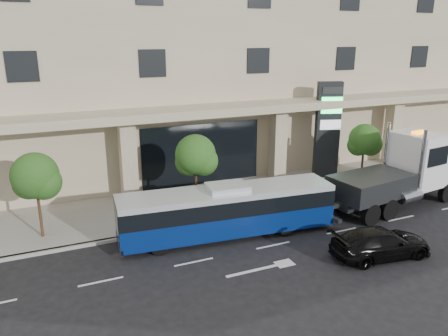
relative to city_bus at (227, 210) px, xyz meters
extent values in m
plane|color=black|center=(1.57, -0.36, -1.37)|extent=(120.00, 120.00, 0.00)
cube|color=gray|center=(1.57, 4.64, -1.30)|extent=(120.00, 6.00, 0.15)
cube|color=gray|center=(1.57, 1.64, -1.30)|extent=(120.00, 0.30, 0.15)
cube|color=tan|center=(1.57, 15.14, 8.63)|extent=(60.00, 15.00, 20.00)
cube|color=tan|center=(1.57, 6.44, 3.83)|extent=(60.00, 2.80, 0.50)
cube|color=black|center=(1.57, 7.61, 0.78)|extent=(8.00, 0.12, 4.00)
cube|color=tan|center=(-3.43, 6.44, 1.23)|extent=(0.90, 0.90, 4.90)
cube|color=tan|center=(6.57, 6.44, 1.23)|extent=(0.90, 0.90, 4.90)
cube|color=tan|center=(16.57, 6.44, 1.23)|extent=(0.90, 0.90, 4.90)
cylinder|color=#422B19|center=(-8.43, 3.24, 0.18)|extent=(0.14, 0.14, 2.80)
sphere|color=#154C1B|center=(-8.43, 3.24, 1.90)|extent=(2.20, 2.20, 2.20)
sphere|color=#154C1B|center=(-8.08, 3.04, 1.58)|extent=(1.65, 1.65, 1.65)
sphere|color=#154C1B|center=(-8.73, 3.44, 1.50)|extent=(1.54, 1.54, 1.54)
cylinder|color=#422B19|center=(-0.43, 3.24, 0.25)|extent=(0.14, 0.14, 2.94)
sphere|color=#154C1B|center=(-0.43, 3.24, 2.06)|extent=(2.20, 2.20, 2.20)
sphere|color=#154C1B|center=(-0.08, 3.04, 1.72)|extent=(1.65, 1.65, 1.65)
sphere|color=#154C1B|center=(-0.73, 3.44, 1.64)|extent=(1.54, 1.54, 1.54)
cylinder|color=#422B19|center=(11.07, 3.24, 0.14)|extent=(0.14, 0.14, 2.73)
sphere|color=#154C1B|center=(11.07, 3.24, 1.82)|extent=(2.00, 2.00, 2.00)
sphere|color=#154C1B|center=(11.42, 3.04, 1.51)|extent=(1.50, 1.50, 1.50)
sphere|color=#154C1B|center=(10.77, 3.44, 1.43)|extent=(1.40, 1.40, 1.40)
cylinder|color=black|center=(-3.60, -0.60, -0.93)|extent=(0.90, 0.35, 0.88)
cylinder|color=black|center=(-3.43, 1.25, -0.93)|extent=(0.90, 0.35, 0.88)
cylinder|color=black|center=(2.73, -1.19, -0.93)|extent=(0.90, 0.35, 0.88)
cylinder|color=black|center=(2.91, 0.66, -0.93)|extent=(0.90, 0.35, 0.88)
cube|color=navy|center=(0.01, 0.00, -0.53)|extent=(10.76, 3.18, 1.06)
cube|color=black|center=(0.01, 0.00, 0.40)|extent=(10.76, 3.22, 0.79)
cube|color=#B9BDC2|center=(0.01, 0.00, 0.93)|extent=(10.76, 3.18, 0.26)
cube|color=#B9BDC2|center=(0.01, 0.00, 1.19)|extent=(2.07, 1.59, 0.26)
cube|color=#2D3033|center=(-5.22, 0.49, -0.97)|extent=(0.34, 2.21, 0.26)
cube|color=#2D3033|center=(5.23, -0.49, -0.97)|extent=(0.34, 2.21, 0.26)
cube|color=#2D3033|center=(10.71, -0.28, -0.51)|extent=(9.18, 2.25, 0.43)
cube|color=white|center=(14.17, 0.18, 0.51)|extent=(2.45, 2.73, 1.61)
cube|color=silver|center=(15.23, 0.32, 0.51)|extent=(0.36, 2.14, 1.29)
cube|color=white|center=(12.04, -0.10, 1.26)|extent=(2.48, 2.94, 3.11)
cube|color=black|center=(13.05, 0.03, 1.74)|extent=(0.41, 2.35, 1.29)
cylinder|color=silver|center=(11.02, -1.43, 1.53)|extent=(0.22, 0.22, 3.65)
cylinder|color=silver|center=(10.71, 0.91, 1.53)|extent=(0.22, 0.22, 3.65)
cube|color=#2D3033|center=(8.42, -0.58, 0.29)|extent=(4.80, 3.14, 1.18)
cube|color=#2D3033|center=(5.87, -0.91, -0.35)|extent=(1.74, 0.52, 0.24)
cube|color=#2D3033|center=(5.23, -1.00, -0.78)|extent=(0.52, 1.95, 0.19)
cube|color=orange|center=(12.04, -0.10, 2.87)|extent=(1.01, 0.50, 0.15)
cylinder|color=black|center=(13.89, -1.00, -0.78)|extent=(1.22, 0.49, 1.18)
cylinder|color=black|center=(13.59, 1.24, -0.78)|extent=(1.22, 0.49, 1.18)
cylinder|color=black|center=(8.78, -1.67, -0.78)|extent=(1.22, 0.49, 1.18)
cylinder|color=black|center=(8.49, 0.57, -0.78)|extent=(1.22, 0.49, 1.18)
cylinder|color=black|center=(7.40, -1.85, -0.78)|extent=(1.22, 0.49, 1.18)
cylinder|color=black|center=(7.10, 0.39, -0.78)|extent=(1.22, 0.49, 1.18)
imported|color=black|center=(5.43, -4.72, -0.70)|extent=(4.82, 2.41, 1.34)
cube|color=black|center=(9.95, 5.67, 2.04)|extent=(1.72, 1.03, 6.52)
cube|color=#24D962|center=(9.95, 5.36, 3.78)|extent=(1.36, 0.50, 1.09)
cube|color=silver|center=(9.95, 5.36, 2.47)|extent=(1.36, 0.50, 0.65)
cube|color=#262628|center=(9.95, 5.36, 4.76)|extent=(1.36, 0.50, 0.43)
camera|label=1|loc=(-8.08, -18.13, 8.19)|focal=35.00mm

